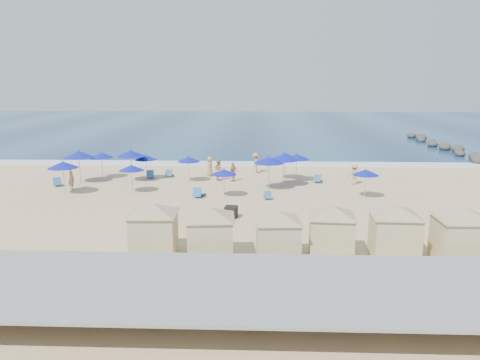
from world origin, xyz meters
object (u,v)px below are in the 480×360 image
at_px(umbrella_5, 189,159).
at_px(beachgoer_1, 219,170).
at_px(beachgoer_0, 71,178).
at_px(umbrella_8, 269,160).
at_px(umbrella_9, 285,156).
at_px(cabana_2, 278,230).
at_px(beachgoer_5, 256,163).
at_px(beachgoer_2, 233,172).
at_px(cabana_1, 210,227).
at_px(trash_bin, 231,212).
at_px(umbrella_0, 101,155).
at_px(umbrella_3, 131,168).
at_px(beachgoer_3, 354,174).
at_px(cabana_5, 462,228).
at_px(umbrella_2, 131,153).
at_px(umbrella_10, 297,157).
at_px(umbrella_12, 63,165).
at_px(umbrella_7, 284,157).
at_px(cabana_4, 395,225).
at_px(cabana_0, 153,223).
at_px(cabana_3, 331,225).
at_px(umbrella_4, 146,157).
at_px(beachgoer_4, 210,166).
at_px(umbrella_1, 79,154).
at_px(umbrella_6, 224,172).
at_px(rock_jetty, 449,148).
at_px(umbrella_11, 366,172).

relative_size(umbrella_5, beachgoer_1, 1.23).
distance_m(beachgoer_0, beachgoer_1, 11.56).
height_order(umbrella_8, umbrella_9, umbrella_8).
bearing_deg(cabana_2, beachgoer_5, 93.10).
bearing_deg(beachgoer_2, cabana_1, 33.28).
distance_m(trash_bin, umbrella_0, 16.12).
bearing_deg(umbrella_3, beachgoer_3, 11.57).
relative_size(cabana_5, umbrella_2, 1.69).
xyz_separation_m(umbrella_10, umbrella_12, (-17.19, -5.16, 0.13)).
relative_size(umbrella_7, beachgoer_0, 1.51).
xyz_separation_m(cabana_1, cabana_4, (8.53, 0.65, 0.01)).
bearing_deg(cabana_0, umbrella_5, 92.59).
bearing_deg(beachgoer_3, beachgoer_1, -15.83).
bearing_deg(umbrella_0, cabana_3, -46.27).
bearing_deg(umbrella_4, cabana_2, -59.94).
distance_m(cabana_3, umbrella_5, 18.67).
distance_m(umbrella_8, beachgoer_4, 7.26).
bearing_deg(umbrella_12, beachgoer_0, 93.68).
distance_m(umbrella_1, beachgoer_0, 2.76).
bearing_deg(umbrella_10, cabana_0, -115.41).
relative_size(cabana_1, umbrella_6, 2.10).
distance_m(cabana_0, umbrella_2, 17.15).
relative_size(umbrella_0, umbrella_6, 1.10).
bearing_deg(beachgoer_4, trash_bin, 9.53).
bearing_deg(cabana_5, rock_jetty, 69.10).
bearing_deg(beachgoer_3, umbrella_0, -13.82).
bearing_deg(umbrella_3, cabana_0, -70.69).
relative_size(trash_bin, cabana_4, 0.16).
xyz_separation_m(rock_jetty, umbrella_0, (-35.55, -16.82, 1.64)).
height_order(cabana_3, beachgoer_5, cabana_3).
xyz_separation_m(rock_jetty, beachgoer_5, (-22.63, -13.90, 0.55)).
relative_size(cabana_0, beachgoer_0, 2.49).
xyz_separation_m(umbrella_10, beachgoer_0, (-17.28, -3.66, -1.17)).
bearing_deg(umbrella_7, umbrella_11, -31.07).
height_order(rock_jetty, beachgoer_1, beachgoer_1).
distance_m(umbrella_12, beachgoer_2, 13.07).
bearing_deg(cabana_2, beachgoer_0, 137.62).
relative_size(cabana_1, umbrella_1, 1.62).
distance_m(trash_bin, beachgoer_3, 13.36).
bearing_deg(umbrella_3, umbrella_11, -3.26).
distance_m(beachgoer_0, beachgoer_5, 15.64).
bearing_deg(beachgoer_5, beachgoer_1, -33.37).
relative_size(umbrella_7, umbrella_8, 1.02).
height_order(cabana_1, cabana_3, cabana_1).
bearing_deg(rock_jetty, umbrella_11, -123.14).
xyz_separation_m(beachgoer_2, beachgoer_3, (9.70, -0.80, 0.02)).
xyz_separation_m(trash_bin, umbrella_11, (9.15, 5.18, 1.49)).
xyz_separation_m(cabana_1, umbrella_10, (5.32, 17.42, 0.48)).
bearing_deg(umbrella_0, beachgoer_1, -1.99).
bearing_deg(cabana_0, cabana_5, -1.96).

